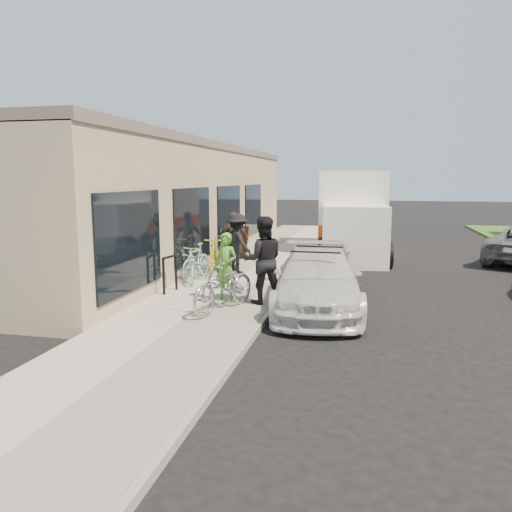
{
  "coord_description": "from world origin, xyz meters",
  "views": [
    {
      "loc": [
        1.58,
        -9.99,
        2.97
      ],
      "look_at": [
        -1.12,
        2.05,
        1.05
      ],
      "focal_mm": 35.0,
      "sensor_mm": 36.0,
      "label": 1
    }
  ],
  "objects_px": {
    "sandwich_board": "(236,242)",
    "woman_rider": "(226,267)",
    "bike_rack": "(170,270)",
    "cruiser_bike_b": "(193,267)",
    "cruiser_bike_c": "(214,253)",
    "sedan_white": "(317,280)",
    "cruiser_bike_a": "(196,261)",
    "sedan_silver": "(332,255)",
    "tandem_bike": "(224,286)",
    "man_standing": "(263,260)",
    "moving_truck": "(351,218)",
    "bystander_b": "(233,239)",
    "bystander_a": "(237,243)"
  },
  "relations": [
    {
      "from": "sedan_white",
      "to": "cruiser_bike_a",
      "type": "bearing_deg",
      "value": 144.7
    },
    {
      "from": "sedan_silver",
      "to": "bystander_a",
      "type": "height_order",
      "value": "bystander_a"
    },
    {
      "from": "cruiser_bike_a",
      "to": "sandwich_board",
      "type": "bearing_deg",
      "value": 95.02
    },
    {
      "from": "sedan_white",
      "to": "sedan_silver",
      "type": "height_order",
      "value": "sedan_white"
    },
    {
      "from": "sandwich_board",
      "to": "cruiser_bike_b",
      "type": "relative_size",
      "value": 0.71
    },
    {
      "from": "man_standing",
      "to": "cruiser_bike_a",
      "type": "relative_size",
      "value": 1.2
    },
    {
      "from": "woman_rider",
      "to": "bystander_a",
      "type": "xyz_separation_m",
      "value": [
        -0.64,
        3.45,
        0.1
      ]
    },
    {
      "from": "sandwich_board",
      "to": "sedan_white",
      "type": "xyz_separation_m",
      "value": [
        3.49,
        -5.88,
        -0.04
      ]
    },
    {
      "from": "sandwich_board",
      "to": "cruiser_bike_c",
      "type": "distance_m",
      "value": 2.51
    },
    {
      "from": "bike_rack",
      "to": "tandem_bike",
      "type": "distance_m",
      "value": 2.31
    },
    {
      "from": "sedan_white",
      "to": "moving_truck",
      "type": "height_order",
      "value": "moving_truck"
    },
    {
      "from": "sedan_silver",
      "to": "cruiser_bike_c",
      "type": "distance_m",
      "value": 3.87
    },
    {
      "from": "sedan_white",
      "to": "bystander_b",
      "type": "relative_size",
      "value": 2.8
    },
    {
      "from": "moving_truck",
      "to": "bystander_b",
      "type": "relative_size",
      "value": 3.9
    },
    {
      "from": "sedan_white",
      "to": "bystander_a",
      "type": "relative_size",
      "value": 2.72
    },
    {
      "from": "man_standing",
      "to": "cruiser_bike_c",
      "type": "distance_m",
      "value": 4.32
    },
    {
      "from": "sedan_white",
      "to": "sedan_silver",
      "type": "relative_size",
      "value": 1.7
    },
    {
      "from": "cruiser_bike_c",
      "to": "bystander_a",
      "type": "relative_size",
      "value": 0.99
    },
    {
      "from": "sedan_white",
      "to": "bystander_a",
      "type": "distance_m",
      "value": 4.22
    },
    {
      "from": "cruiser_bike_b",
      "to": "moving_truck",
      "type": "bearing_deg",
      "value": 41.87
    },
    {
      "from": "bystander_b",
      "to": "sedan_white",
      "type": "bearing_deg",
      "value": -67.82
    },
    {
      "from": "sedan_silver",
      "to": "sedan_white",
      "type": "bearing_deg",
      "value": -92.34
    },
    {
      "from": "cruiser_bike_b",
      "to": "sandwich_board",
      "type": "bearing_deg",
      "value": 69.69
    },
    {
      "from": "cruiser_bike_a",
      "to": "bystander_a",
      "type": "height_order",
      "value": "bystander_a"
    },
    {
      "from": "moving_truck",
      "to": "woman_rider",
      "type": "bearing_deg",
      "value": -110.28
    },
    {
      "from": "sedan_silver",
      "to": "sandwich_board",
      "type": "bearing_deg",
      "value": 163.8
    },
    {
      "from": "sandwich_board",
      "to": "cruiser_bike_b",
      "type": "xyz_separation_m",
      "value": [
        -0.08,
        -4.27,
        -0.16
      ]
    },
    {
      "from": "bike_rack",
      "to": "cruiser_bike_b",
      "type": "distance_m",
      "value": 1.32
    },
    {
      "from": "cruiser_bike_c",
      "to": "bystander_a",
      "type": "height_order",
      "value": "bystander_a"
    },
    {
      "from": "cruiser_bike_c",
      "to": "sandwich_board",
      "type": "bearing_deg",
      "value": 79.8
    },
    {
      "from": "sandwich_board",
      "to": "man_standing",
      "type": "relative_size",
      "value": 0.57
    },
    {
      "from": "bike_rack",
      "to": "sedan_white",
      "type": "relative_size",
      "value": 0.19
    },
    {
      "from": "sandwich_board",
      "to": "woman_rider",
      "type": "distance_m",
      "value": 6.29
    },
    {
      "from": "woman_rider",
      "to": "cruiser_bike_c",
      "type": "xyz_separation_m",
      "value": [
        -1.42,
        3.62,
        -0.26
      ]
    },
    {
      "from": "sedan_silver",
      "to": "tandem_bike",
      "type": "bearing_deg",
      "value": -109.38
    },
    {
      "from": "tandem_bike",
      "to": "woman_rider",
      "type": "height_order",
      "value": "woman_rider"
    },
    {
      "from": "cruiser_bike_b",
      "to": "bystander_a",
      "type": "distance_m",
      "value": 1.86
    },
    {
      "from": "sedan_silver",
      "to": "cruiser_bike_c",
      "type": "relative_size",
      "value": 1.61
    },
    {
      "from": "man_standing",
      "to": "cruiser_bike_a",
      "type": "bearing_deg",
      "value": -62.14
    },
    {
      "from": "sedan_white",
      "to": "woman_rider",
      "type": "bearing_deg",
      "value": -179.01
    },
    {
      "from": "moving_truck",
      "to": "tandem_bike",
      "type": "xyz_separation_m",
      "value": [
        -2.3,
        -9.96,
        -0.75
      ]
    },
    {
      "from": "sandwich_board",
      "to": "woman_rider",
      "type": "xyz_separation_m",
      "value": [
        1.4,
        -6.13,
        0.22
      ]
    },
    {
      "from": "tandem_bike",
      "to": "cruiser_bike_b",
      "type": "bearing_deg",
      "value": 141.31
    },
    {
      "from": "sedan_silver",
      "to": "man_standing",
      "type": "distance_m",
      "value": 5.47
    },
    {
      "from": "sandwich_board",
      "to": "sedan_silver",
      "type": "distance_m",
      "value": 3.58
    },
    {
      "from": "cruiser_bike_b",
      "to": "sedan_silver",
      "type": "bearing_deg",
      "value": 24.72
    },
    {
      "from": "sandwich_board",
      "to": "sedan_silver",
      "type": "relative_size",
      "value": 0.39
    },
    {
      "from": "cruiser_bike_c",
      "to": "sedan_silver",
      "type": "bearing_deg",
      "value": 15.8
    },
    {
      "from": "sedan_white",
      "to": "cruiser_bike_b",
      "type": "relative_size",
      "value": 3.08
    },
    {
      "from": "sedan_white",
      "to": "tandem_bike",
      "type": "xyz_separation_m",
      "value": [
        -1.88,
        -1.11,
        0.01
      ]
    }
  ]
}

